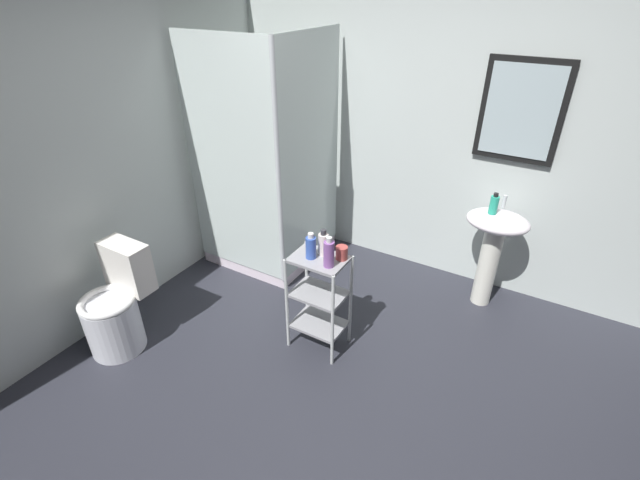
# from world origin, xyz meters

# --- Properties ---
(ground_plane) EXTENTS (4.20, 4.20, 0.02)m
(ground_plane) POSITION_xyz_m (0.00, 0.00, -0.01)
(ground_plane) COLOR #2B2C35
(wall_back) EXTENTS (4.20, 0.14, 2.50)m
(wall_back) POSITION_xyz_m (0.01, 1.85, 1.25)
(wall_back) COLOR silver
(wall_back) RESTS_ON ground_plane
(wall_left) EXTENTS (0.10, 4.20, 2.50)m
(wall_left) POSITION_xyz_m (-1.85, 0.00, 1.25)
(wall_left) COLOR silver
(wall_left) RESTS_ON ground_plane
(shower_stall) EXTENTS (0.92, 0.92, 2.00)m
(shower_stall) POSITION_xyz_m (-1.20, 1.18, 0.46)
(shower_stall) COLOR white
(shower_stall) RESTS_ON ground_plane
(pedestal_sink) EXTENTS (0.46, 0.37, 0.81)m
(pedestal_sink) POSITION_xyz_m (0.64, 1.52, 0.58)
(pedestal_sink) COLOR white
(pedestal_sink) RESTS_ON ground_plane
(sink_faucet) EXTENTS (0.03, 0.03, 0.10)m
(sink_faucet) POSITION_xyz_m (0.64, 1.64, 0.86)
(sink_faucet) COLOR silver
(sink_faucet) RESTS_ON pedestal_sink
(toilet) EXTENTS (0.37, 0.49, 0.76)m
(toilet) POSITION_xyz_m (-1.48, -0.29, 0.31)
(toilet) COLOR white
(toilet) RESTS_ON ground_plane
(storage_cart) EXTENTS (0.38, 0.28, 0.74)m
(storage_cart) POSITION_xyz_m (-0.26, 0.42, 0.44)
(storage_cart) COLOR silver
(storage_cart) RESTS_ON ground_plane
(hand_soap_bottle) EXTENTS (0.06, 0.06, 0.16)m
(hand_soap_bottle) POSITION_xyz_m (0.59, 1.50, 0.88)
(hand_soap_bottle) COLOR #2DBC99
(hand_soap_bottle) RESTS_ON pedestal_sink
(conditioner_bottle_purple) EXTENTS (0.07, 0.07, 0.21)m
(conditioner_bottle_purple) POSITION_xyz_m (-0.15, 0.37, 0.83)
(conditioner_bottle_purple) COLOR #8A55A1
(conditioner_bottle_purple) RESTS_ON storage_cart
(lotion_bottle_white) EXTENTS (0.07, 0.07, 0.18)m
(lotion_bottle_white) POSITION_xyz_m (-0.25, 0.48, 0.82)
(lotion_bottle_white) COLOR white
(lotion_bottle_white) RESTS_ON storage_cart
(shampoo_bottle_blue) EXTENTS (0.07, 0.07, 0.18)m
(shampoo_bottle_blue) POSITION_xyz_m (-0.30, 0.40, 0.82)
(shampoo_bottle_blue) COLOR #365ABD
(shampoo_bottle_blue) RESTS_ON storage_cart
(rinse_cup) EXTENTS (0.08, 0.08, 0.09)m
(rinse_cup) POSITION_xyz_m (-0.13, 0.49, 0.78)
(rinse_cup) COLOR #B24742
(rinse_cup) RESTS_ON storage_cart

